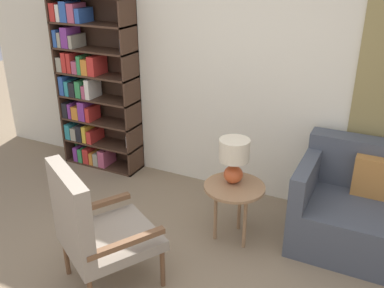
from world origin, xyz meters
name	(u,v)px	position (x,y,z in m)	size (l,w,h in m)	color
wall_back	(251,61)	(0.04, 2.03, 1.35)	(6.40, 0.08, 2.70)	silver
bookshelf	(90,87)	(-1.73, 1.84, 0.92)	(0.91, 0.30, 1.88)	#422B1E
armchair	(92,226)	(-0.43, 0.18, 0.53)	(0.83, 0.84, 0.98)	brown
side_table	(234,192)	(0.24, 1.17, 0.46)	(0.50, 0.50, 0.52)	#99704C
table_lamp	(234,156)	(0.21, 1.22, 0.76)	(0.25, 0.25, 0.39)	#C65128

